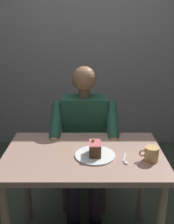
# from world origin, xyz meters

# --- Properties ---
(cafe_rear_panel) EXTENTS (6.40, 0.12, 3.00)m
(cafe_rear_panel) POSITION_xyz_m (0.00, -1.79, 1.50)
(cafe_rear_panel) COLOR gray
(cafe_rear_panel) RESTS_ON ground
(dining_table) EXTENTS (1.04, 0.66, 0.75)m
(dining_table) POSITION_xyz_m (0.00, 0.00, 0.65)
(dining_table) COLOR tan
(dining_table) RESTS_ON ground
(chair) EXTENTS (0.42, 0.42, 0.88)m
(chair) POSITION_xyz_m (0.00, -0.61, 0.48)
(chair) COLOR #B87381
(chair) RESTS_ON ground
(seated_person) EXTENTS (0.53, 0.58, 1.24)m
(seated_person) POSITION_xyz_m (0.00, -0.44, 0.64)
(seated_person) COLOR #1F4E3A
(seated_person) RESTS_ON ground
(dessert_plate) EXTENTS (0.26, 0.26, 0.01)m
(dessert_plate) POSITION_xyz_m (-0.07, 0.04, 0.75)
(dessert_plate) COLOR white
(dessert_plate) RESTS_ON dining_table
(cake_slice) EXTENTS (0.07, 0.11, 0.10)m
(cake_slice) POSITION_xyz_m (-0.07, 0.04, 0.80)
(cake_slice) COLOR #55341E
(cake_slice) RESTS_ON dessert_plate
(coffee_cup) EXTENTS (0.12, 0.09, 0.09)m
(coffee_cup) POSITION_xyz_m (-0.42, 0.09, 0.80)
(coffee_cup) COLOR #DFAB69
(coffee_cup) RESTS_ON dining_table
(dessert_spoon) EXTENTS (0.04, 0.14, 0.01)m
(dessert_spoon) POSITION_xyz_m (-0.26, 0.10, 0.75)
(dessert_spoon) COLOR silver
(dessert_spoon) RESTS_ON dining_table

